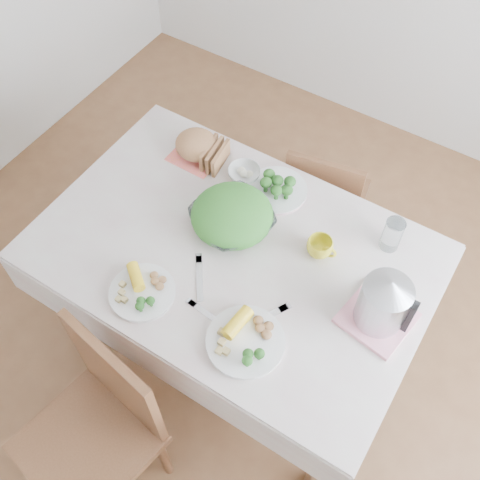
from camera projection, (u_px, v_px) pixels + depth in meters
The scene contains 19 objects.
floor at pixel (234, 336), 2.78m from camera, with size 3.60×3.60×0.00m, color brown.
dining_table at pixel (234, 299), 2.47m from camera, with size 1.40×0.90×0.75m, color brown.
tablecloth at pixel (233, 251), 2.16m from camera, with size 1.50×1.00×0.01m, color beige.
chair_near at pixel (88, 443), 2.03m from camera, with size 0.43×0.43×0.95m, color brown.
chair_far at pixel (328, 188), 2.72m from camera, with size 0.36×0.36×0.81m, color brown.
salad_bowl at pixel (232, 220), 2.19m from camera, with size 0.30×0.30×0.07m, color white.
dinner_plate_left at pixel (142, 292), 2.04m from camera, with size 0.24×0.24×0.02m, color white.
dinner_plate_right at pixel (245, 342), 1.92m from camera, with size 0.28×0.28×0.02m, color white.
broccoli_plate at pixel (277, 191), 2.31m from camera, with size 0.25×0.25×0.02m, color beige.
napkin at pixel (197, 154), 2.44m from camera, with size 0.21×0.21×0.00m, color #F56D61.
bread_loaf at pixel (197, 145), 2.40m from camera, with size 0.19×0.18×0.11m, color #8F5E38.
fruit_bowl at pixel (244, 173), 2.35m from camera, with size 0.14×0.14×0.04m, color white.
yellow_mug at pixel (320, 247), 2.12m from camera, with size 0.10×0.10×0.08m, color gold.
glass_tumbler at pixel (392, 235), 2.12m from camera, with size 0.07×0.07×0.14m, color white.
pink_tray at pixel (377, 318), 1.98m from camera, with size 0.23×0.23×0.02m, color pink.
electric_kettle at pixel (384, 303), 1.89m from camera, with size 0.17×0.17×0.24m, color #B2B5BA.
fork_left at pixel (199, 278), 2.08m from camera, with size 0.02×0.20×0.00m, color silver.
fork_right at pixel (262, 319), 1.98m from camera, with size 0.02×0.21×0.00m, color silver.
knife at pixel (209, 315), 1.99m from camera, with size 0.02×0.18×0.00m, color silver.
Camera 1 is at (0.67, -1.00, 2.55)m, focal length 42.00 mm.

